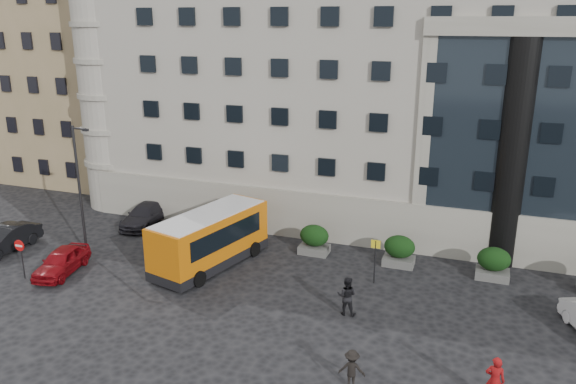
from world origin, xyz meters
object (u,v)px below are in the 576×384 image
parked_car_a (62,261)px  hedge_d (493,263)px  parked_car_c (145,215)px  hedge_c (399,250)px  street_lamp (80,186)px  parked_car_d (133,183)px  pedestrian_c (352,369)px  hedge_a (237,229)px  minibus (210,237)px  red_truck (191,175)px  parked_car_b (5,239)px  bus_stop_sign (375,254)px  hedge_b (314,239)px  pedestrian_b (347,296)px  pedestrian_a (495,381)px  no_entry_sign (20,251)px

parked_car_a → hedge_d: bearing=8.2°
parked_car_c → hedge_c: bearing=-9.6°
hedge_c → street_lamp: 19.27m
parked_car_d → pedestrian_c: size_ratio=2.83×
parked_car_c → parked_car_a: bearing=-96.9°
hedge_a → parked_car_a: bearing=-135.0°
hedge_d → street_lamp: 24.27m
minibus → hedge_c: bearing=34.0°
hedge_d → pedestrian_c: bearing=-113.1°
hedge_d → minibus: size_ratio=0.23×
red_truck → parked_car_b: 15.51m
bus_stop_sign → hedge_b: bearing=146.9°
bus_stop_sign → pedestrian_b: (-0.61, -3.80, -0.74)m
hedge_a → pedestrian_a: size_ratio=0.93×
minibus → red_truck: size_ratio=1.40×
red_truck → parked_car_b: (-4.91, -14.70, -0.71)m
parked_car_d → pedestrian_a: bearing=-34.5°
parked_car_a → parked_car_d: 15.89m
parked_car_b → pedestrian_a: pedestrian_a is taller
street_lamp → pedestrian_c: 20.10m
bus_stop_sign → parked_car_b: size_ratio=0.53×
parked_car_b → street_lamp: bearing=15.2°
parked_car_a → hedge_a: bearing=35.2°
parked_car_a → parked_car_c: (0.00, 8.33, -0.01)m
hedge_c → pedestrian_c: 12.08m
parked_car_d → minibus: bearing=-42.0°
no_entry_sign → parked_car_c: size_ratio=0.48×
bus_stop_sign → parked_car_a: (-17.00, -4.70, -1.02)m
parked_car_c → hedge_b: bearing=-10.7°
hedge_d → pedestrian_b: (-6.71, -6.60, 0.06)m
hedge_a → hedge_d: same height
hedge_a → pedestrian_a: (15.71, -11.24, 0.06)m
red_truck → pedestrian_b: 22.74m
hedge_c → pedestrian_b: size_ratio=0.93×
bus_stop_sign → street_lamp: bearing=-173.5°
hedge_a → parked_car_b: 14.39m
bus_stop_sign → parked_car_b: bearing=-171.5°
parked_car_c → pedestrian_a: size_ratio=2.46×
no_entry_sign → pedestrian_b: bearing=7.1°
street_lamp → pedestrian_b: bearing=-6.1°
pedestrian_c → no_entry_sign: bearing=-17.1°
parked_car_b → hedge_d: bearing=12.2°
minibus → pedestrian_c: bearing=-24.2°
minibus → pedestrian_b: (8.89, -2.90, -0.78)m
red_truck → parked_car_d: red_truck is taller
hedge_c → pedestrian_b: 6.77m
hedge_a → parked_car_d: 14.96m
hedge_b → parked_car_a: bearing=-149.4°
hedge_a → hedge_c: same height
hedge_b → parked_car_a: hedge_b is taller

